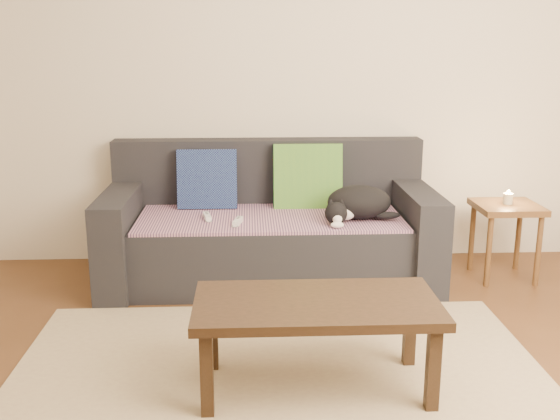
{
  "coord_description": "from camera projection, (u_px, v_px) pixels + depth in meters",
  "views": [
    {
      "loc": [
        -0.13,
        -2.53,
        1.5
      ],
      "look_at": [
        0.05,
        1.2,
        0.55
      ],
      "focal_mm": 42.0,
      "sensor_mm": 36.0,
      "label": 1
    }
  ],
  "objects": [
    {
      "name": "side_table",
      "position": [
        506.0,
        217.0,
        4.24
      ],
      "size": [
        0.4,
        0.4,
        0.5
      ],
      "color": "brown",
      "rests_on": "ground"
    },
    {
      "name": "candle",
      "position": [
        508.0,
        198.0,
        4.21
      ],
      "size": [
        0.06,
        0.06,
        0.09
      ],
      "color": "beige",
      "rests_on": "side_table"
    },
    {
      "name": "wii_remote_a",
      "position": [
        207.0,
        217.0,
        4.08
      ],
      "size": [
        0.06,
        0.15,
        0.03
      ],
      "primitive_type": "cube",
      "rotation": [
        0.0,
        0.0,
        1.77
      ],
      "color": "white",
      "rests_on": "throw_blanket"
    },
    {
      "name": "wii_remote_b",
      "position": [
        238.0,
        221.0,
        3.97
      ],
      "size": [
        0.07,
        0.15,
        0.03
      ],
      "primitive_type": "cube",
      "rotation": [
        0.0,
        0.0,
        1.37
      ],
      "color": "white",
      "rests_on": "throw_blanket"
    },
    {
      "name": "sofa",
      "position": [
        270.0,
        232.0,
        4.27
      ],
      "size": [
        2.1,
        0.94,
        0.87
      ],
      "color": "#232328",
      "rests_on": "ground"
    },
    {
      "name": "cushion_navy",
      "position": [
        207.0,
        179.0,
        4.34
      ],
      "size": [
        0.39,
        0.16,
        0.4
      ],
      "primitive_type": "cube",
      "rotation": [
        -0.18,
        0.0,
        0.0
      ],
      "color": "#0F1041",
      "rests_on": "throw_blanket"
    },
    {
      "name": "throw_blanket",
      "position": [
        270.0,
        217.0,
        4.16
      ],
      "size": [
        1.66,
        0.74,
        0.02
      ],
      "primitive_type": "cube",
      "color": "#3C294D",
      "rests_on": "sofa"
    },
    {
      "name": "back_wall",
      "position": [
        267.0,
        74.0,
        4.44
      ],
      "size": [
        4.5,
        0.04,
        2.6
      ],
      "primitive_type": "cube",
      "color": "beige",
      "rests_on": "ground"
    },
    {
      "name": "coffee_table",
      "position": [
        316.0,
        312.0,
        2.84
      ],
      "size": [
        1.06,
        0.53,
        0.42
      ],
      "color": "#332013",
      "rests_on": "rug"
    },
    {
      "name": "cat",
      "position": [
        357.0,
        203.0,
        4.06
      ],
      "size": [
        0.48,
        0.4,
        0.21
      ],
      "rotation": [
        0.0,
        0.0,
        0.11
      ],
      "color": "black",
      "rests_on": "throw_blanket"
    },
    {
      "name": "rug",
      "position": [
        280.0,
        383.0,
        2.97
      ],
      "size": [
        2.5,
        1.8,
        0.01
      ],
      "primitive_type": "cube",
      "color": "tan",
      "rests_on": "ground"
    },
    {
      "name": "cushion_green",
      "position": [
        307.0,
        178.0,
        4.37
      ],
      "size": [
        0.46,
        0.18,
        0.47
      ],
      "primitive_type": "cube",
      "rotation": [
        -0.15,
        0.0,
        0.0
      ],
      "color": "#0C5033",
      "rests_on": "throw_blanket"
    },
    {
      "name": "ground",
      "position": [
        282.0,
        402.0,
        2.83
      ],
      "size": [
        4.5,
        4.5,
        0.0
      ],
      "primitive_type": "plane",
      "color": "brown",
      "rests_on": "ground"
    }
  ]
}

